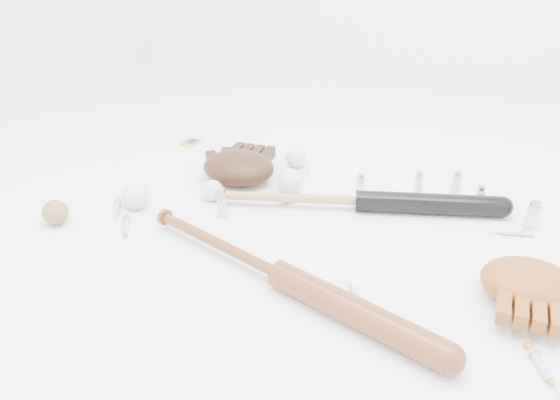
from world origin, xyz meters
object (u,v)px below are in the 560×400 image
at_px(bat_dark, 359,201).
at_px(bat_wood, 280,274).
at_px(pedestal, 296,172).
at_px(glove_dark, 239,167).

height_order(bat_dark, bat_wood, bat_wood).
bearing_deg(pedestal, glove_dark, -149.82).
relative_size(bat_dark, bat_wood, 0.97).
xyz_separation_m(bat_dark, pedestal, (-0.26, 0.15, -0.01)).
bearing_deg(pedestal, bat_wood, -73.13).
height_order(bat_wood, pedestal, bat_wood).
bearing_deg(bat_wood, bat_dark, 97.49).
bearing_deg(glove_dark, bat_dark, -9.99).
relative_size(bat_wood, pedestal, 12.71).
relative_size(glove_dark, pedestal, 3.95).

